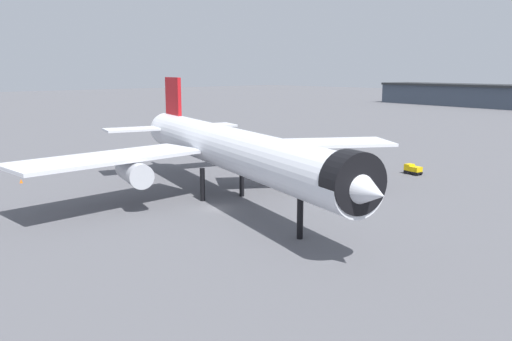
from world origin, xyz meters
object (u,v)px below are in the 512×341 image
object	(u,v)px
baggage_tug_wing	(413,169)
traffic_cone_near_nose	(319,162)
airliner_near_gate	(229,149)
traffic_cone_wingtip	(21,181)

from	to	relation	value
baggage_tug_wing	traffic_cone_near_nose	xyz separation A→B (m)	(-19.72, -3.65, -0.66)
airliner_near_gate	traffic_cone_near_nose	bearing A→B (deg)	125.53
baggage_tug_wing	airliner_near_gate	bearing A→B (deg)	89.60
airliner_near_gate	traffic_cone_wingtip	bearing A→B (deg)	-137.39
traffic_cone_wingtip	traffic_cone_near_nose	bearing A→B (deg)	67.43
airliner_near_gate	traffic_cone_near_nose	xyz separation A→B (m)	(-12.80, 35.32, -7.58)
traffic_cone_near_nose	traffic_cone_wingtip	xyz separation A→B (m)	(-22.06, -53.08, 0.03)
traffic_cone_near_nose	traffic_cone_wingtip	size ratio (longest dim) A/B	0.92
baggage_tug_wing	traffic_cone_wingtip	distance (m)	70.46
traffic_cone_wingtip	airliner_near_gate	bearing A→B (deg)	27.00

